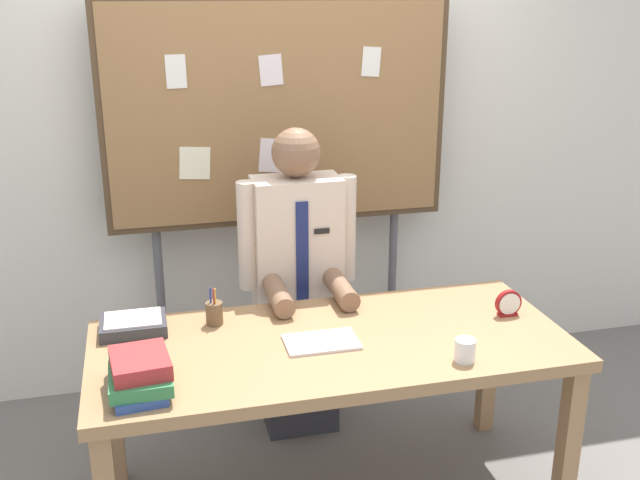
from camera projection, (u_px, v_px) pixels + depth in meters
back_wall at (272, 132)px, 3.81m from camera, size 6.40×0.08×2.70m
desk at (332, 359)px, 2.91m from camera, size 1.86×0.82×0.75m
person at (298, 294)px, 3.47m from camera, size 0.55×0.56×1.47m
bulletin_board at (279, 118)px, 3.58m from camera, size 1.70×0.09×2.03m
book_stack at (140, 373)px, 2.50m from camera, size 0.22×0.30×0.13m
open_notebook at (321, 342)px, 2.85m from camera, size 0.28×0.18×0.01m
desk_clock at (508, 304)px, 3.08m from camera, size 0.11×0.04×0.11m
coffee_mug at (465, 350)px, 2.71m from camera, size 0.08×0.08×0.09m
pen_holder at (214, 313)px, 3.00m from camera, size 0.07×0.07×0.16m
paper_tray at (133, 325)px, 2.95m from camera, size 0.26×0.20×0.06m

